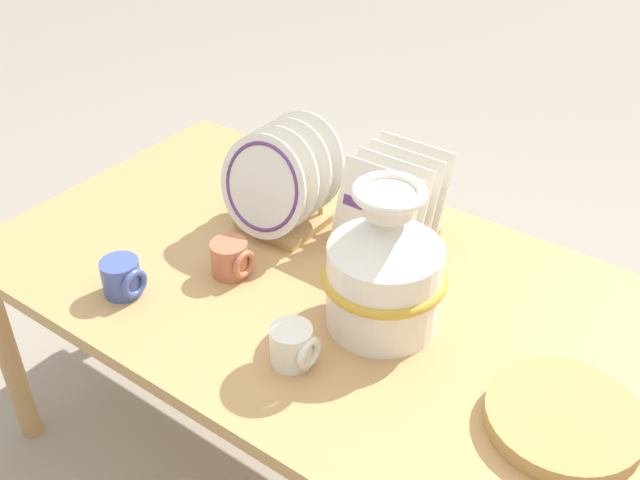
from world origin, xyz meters
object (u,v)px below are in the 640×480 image
(dish_rack_square_plates, at_px, (392,211))
(mug_cobalt_glaze, at_px, (123,278))
(dish_rack_round_plates, at_px, (279,188))
(wicker_charger_stack, at_px, (563,418))
(mug_cream_glaze, at_px, (293,346))
(mug_terracotta_glaze, at_px, (231,259))
(ceramic_vase, at_px, (385,267))

(dish_rack_square_plates, relative_size, mug_cobalt_glaze, 2.38)
(dish_rack_round_plates, xyz_separation_m, mug_cobalt_glaze, (-0.11, -0.41, -0.07))
(dish_rack_round_plates, relative_size, wicker_charger_stack, 0.95)
(dish_rack_square_plates, height_order, mug_cobalt_glaze, dish_rack_square_plates)
(dish_rack_square_plates, xyz_separation_m, mug_cream_glaze, (0.07, -0.47, -0.04))
(mug_terracotta_glaze, relative_size, mug_cobalt_glaze, 1.00)
(mug_terracotta_glaze, xyz_separation_m, mug_cream_glaze, (0.29, -0.14, 0.00))
(ceramic_vase, height_order, dish_rack_round_plates, ceramic_vase)
(ceramic_vase, relative_size, dish_rack_square_plates, 1.48)
(ceramic_vase, bearing_deg, dish_rack_round_plates, 158.83)
(wicker_charger_stack, bearing_deg, mug_terracotta_glaze, -179.06)
(mug_terracotta_glaze, xyz_separation_m, mug_cobalt_glaze, (-0.14, -0.19, 0.00))
(dish_rack_square_plates, relative_size, wicker_charger_stack, 0.79)
(ceramic_vase, height_order, wicker_charger_stack, ceramic_vase)
(dish_rack_square_plates, height_order, mug_cream_glaze, dish_rack_square_plates)
(dish_rack_round_plates, height_order, wicker_charger_stack, dish_rack_round_plates)
(ceramic_vase, distance_m, dish_rack_square_plates, 0.31)
(mug_cobalt_glaze, bearing_deg, dish_rack_round_plates, 74.18)
(dish_rack_square_plates, relative_size, mug_cream_glaze, 2.38)
(dish_rack_round_plates, bearing_deg, wicker_charger_stack, -14.08)
(wicker_charger_stack, bearing_deg, mug_cream_glaze, -162.36)
(wicker_charger_stack, bearing_deg, mug_cobalt_glaze, -167.51)
(wicker_charger_stack, bearing_deg, dish_rack_round_plates, 165.92)
(dish_rack_round_plates, height_order, dish_rack_square_plates, dish_rack_round_plates)
(mug_cream_glaze, bearing_deg, dish_rack_round_plates, 131.60)
(ceramic_vase, height_order, mug_terracotta_glaze, ceramic_vase)
(wicker_charger_stack, height_order, mug_terracotta_glaze, mug_terracotta_glaze)
(mug_terracotta_glaze, bearing_deg, wicker_charger_stack, 0.94)
(dish_rack_round_plates, relative_size, mug_cobalt_glaze, 2.86)
(ceramic_vase, height_order, mug_cream_glaze, ceramic_vase)
(dish_rack_round_plates, bearing_deg, dish_rack_square_plates, 24.64)
(wicker_charger_stack, distance_m, mug_cream_glaze, 0.51)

